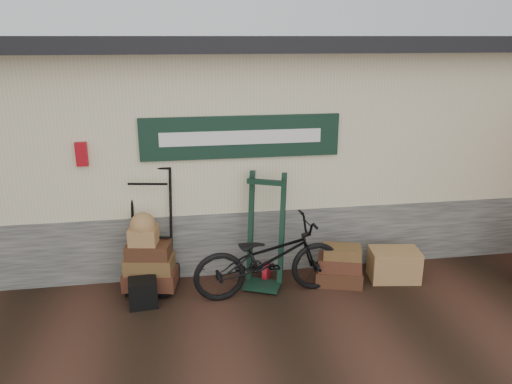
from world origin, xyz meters
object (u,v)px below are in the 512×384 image
porter_trolley (151,229)px  green_barrow (265,231)px  suitcase_stack (339,265)px  wicker_hamper (394,265)px  bicycle (268,254)px  black_trunk (143,293)px

porter_trolley → green_barrow: size_ratio=1.06×
porter_trolley → suitcase_stack: bearing=1.8°
suitcase_stack → wicker_hamper: 0.79m
wicker_hamper → suitcase_stack: bearing=-179.6°
green_barrow → suitcase_stack: (0.98, -0.16, -0.49)m
wicker_hamper → bicycle: 1.82m
black_trunk → bicycle: (1.58, 0.03, 0.39)m
green_barrow → wicker_hamper: (1.77, -0.15, -0.55)m
porter_trolley → bicycle: 1.57m
suitcase_stack → bicycle: size_ratio=0.32×
black_trunk → bicycle: bicycle is taller
wicker_hamper → bicycle: size_ratio=0.34×
black_trunk → suitcase_stack: bearing=3.6°
green_barrow → black_trunk: size_ratio=4.45×
bicycle → wicker_hamper: bearing=-90.6°
porter_trolley → black_trunk: size_ratio=4.72×
suitcase_stack → bicycle: (-0.99, -0.13, 0.29)m
suitcase_stack → porter_trolley: bearing=171.5°
porter_trolley → green_barrow: bearing=2.1°
wicker_hamper → black_trunk: (-3.36, -0.17, -0.04)m
wicker_hamper → bicycle: (-1.78, -0.13, 0.35)m
porter_trolley → green_barrow: (1.48, -0.21, -0.05)m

